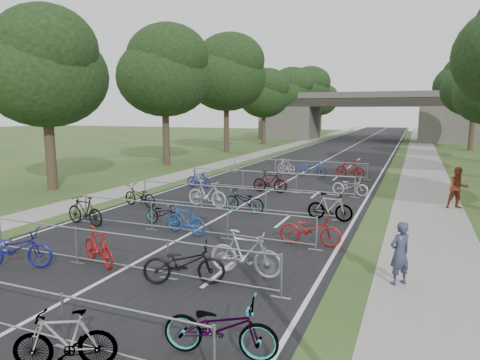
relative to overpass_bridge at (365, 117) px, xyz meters
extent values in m
cube|color=black|center=(0.00, -15.00, -3.53)|extent=(11.00, 140.00, 0.01)
cube|color=gray|center=(8.00, -15.00, -3.53)|extent=(3.00, 140.00, 0.01)
cube|color=gray|center=(-7.50, -15.00, -3.53)|extent=(2.00, 140.00, 0.01)
cube|color=silver|center=(0.00, -15.00, -3.53)|extent=(0.12, 140.00, 0.00)
cube|color=#4F4A46|center=(-11.50, 0.00, -1.03)|extent=(8.00, 8.00, 5.00)
cube|color=#4F4A46|center=(11.50, 0.00, -1.03)|extent=(8.00, 8.00, 5.00)
cube|color=black|center=(0.00, 0.00, 2.07)|extent=(30.00, 8.00, 1.20)
cube|color=#4F4A46|center=(0.00, -3.80, 3.07)|extent=(30.00, 0.40, 0.90)
cube|color=#4F4A46|center=(0.00, 3.80, 3.07)|extent=(30.00, 0.40, 0.90)
cylinder|color=#33261C|center=(-11.50, -49.00, -1.43)|extent=(0.56, 0.56, 4.20)
ellipsoid|color=black|center=(-11.50, -49.00, 2.68)|extent=(6.72, 6.72, 5.51)
sphere|color=black|center=(-10.90, -49.50, 4.03)|extent=(5.38, 5.38, 5.38)
sphere|color=black|center=(-12.00, -48.50, 1.84)|extent=(4.37, 4.37, 4.37)
cylinder|color=#33261C|center=(-11.50, -37.00, -1.17)|extent=(0.56, 0.56, 4.72)
ellipsoid|color=black|center=(-11.50, -37.00, 3.46)|extent=(7.56, 7.56, 6.20)
sphere|color=black|center=(-10.90, -37.50, 4.97)|extent=(6.05, 6.05, 6.05)
sphere|color=black|center=(-12.00, -36.50, 2.51)|extent=(4.91, 4.91, 4.91)
cylinder|color=#33261C|center=(-11.50, -25.00, -0.91)|extent=(0.56, 0.56, 5.25)
ellipsoid|color=black|center=(-11.50, -25.00, 4.24)|extent=(8.40, 8.40, 6.89)
sphere|color=black|center=(-10.90, -25.50, 5.92)|extent=(6.72, 6.72, 6.72)
sphere|color=black|center=(-12.00, -24.50, 3.19)|extent=(5.46, 5.46, 5.46)
cylinder|color=#33261C|center=(-11.50, -13.00, -1.43)|extent=(0.56, 0.56, 4.20)
ellipsoid|color=black|center=(-11.50, -13.00, 2.68)|extent=(6.72, 6.72, 5.51)
sphere|color=black|center=(-10.90, -13.50, 4.03)|extent=(5.38, 5.38, 5.38)
sphere|color=black|center=(-12.00, -12.50, 1.84)|extent=(4.37, 4.37, 4.37)
cylinder|color=#33261C|center=(13.00, -13.00, -1.29)|extent=(0.56, 0.56, 4.48)
ellipsoid|color=black|center=(13.00, -13.00, 3.10)|extent=(7.17, 7.17, 5.88)
sphere|color=black|center=(12.50, -12.50, 2.20)|extent=(4.66, 4.66, 4.66)
cylinder|color=#33261C|center=(-11.50, -1.00, -1.17)|extent=(0.56, 0.56, 4.72)
ellipsoid|color=black|center=(-11.50, -1.00, 3.46)|extent=(7.56, 7.56, 6.20)
sphere|color=black|center=(-10.90, -1.50, 4.97)|extent=(6.05, 6.05, 6.05)
sphere|color=black|center=(-12.00, -0.50, 2.51)|extent=(4.91, 4.91, 4.91)
cylinder|color=#33261C|center=(13.00, -1.00, -0.98)|extent=(0.56, 0.56, 5.11)
ellipsoid|color=black|center=(13.00, -1.00, 4.03)|extent=(8.18, 8.18, 6.70)
sphere|color=black|center=(13.60, -1.50, 5.66)|extent=(6.54, 6.54, 6.54)
sphere|color=black|center=(12.50, -0.50, 3.01)|extent=(5.31, 5.31, 5.31)
cylinder|color=#33261C|center=(-11.50, 11.00, -0.91)|extent=(0.56, 0.56, 5.25)
ellipsoid|color=black|center=(-11.50, 11.00, 4.24)|extent=(8.40, 8.40, 6.89)
sphere|color=black|center=(-10.90, 10.50, 5.92)|extent=(6.72, 6.72, 6.72)
sphere|color=black|center=(-12.00, 11.50, 3.19)|extent=(5.46, 5.46, 5.46)
cylinder|color=#33261C|center=(13.00, 11.00, -1.61)|extent=(0.56, 0.56, 3.85)
ellipsoid|color=black|center=(13.00, 11.00, 2.16)|extent=(6.16, 6.16, 5.05)
sphere|color=black|center=(13.60, 10.50, 3.40)|extent=(4.93, 4.93, 4.93)
sphere|color=black|center=(12.50, 11.50, 1.39)|extent=(4.00, 4.00, 4.00)
cylinder|color=#33261C|center=(-11.50, 23.00, -1.43)|extent=(0.56, 0.56, 4.20)
ellipsoid|color=black|center=(-11.50, 23.00, 2.68)|extent=(6.72, 6.72, 5.51)
sphere|color=black|center=(-10.90, 22.50, 4.03)|extent=(5.38, 5.38, 5.38)
sphere|color=black|center=(-12.00, 23.50, 1.84)|extent=(4.37, 4.37, 4.37)
cylinder|color=#33261C|center=(13.00, 23.00, -1.29)|extent=(0.56, 0.56, 4.48)
ellipsoid|color=black|center=(13.00, 23.00, 3.10)|extent=(7.17, 7.17, 5.88)
sphere|color=black|center=(13.60, 22.50, 4.53)|extent=(5.73, 5.73, 5.73)
sphere|color=black|center=(12.50, 23.50, 2.20)|extent=(4.66, 4.66, 4.66)
cylinder|color=#96989D|center=(0.00, -61.40, -2.48)|extent=(9.20, 0.04, 0.04)
cylinder|color=#96989D|center=(0.00, -61.40, -3.35)|extent=(9.20, 0.04, 0.04)
cylinder|color=#96989D|center=(1.53, -61.40, -2.98)|extent=(0.05, 0.05, 1.10)
cube|color=#96989D|center=(1.53, -61.40, -3.52)|extent=(0.50, 0.08, 0.03)
cylinder|color=#96989D|center=(4.60, -61.40, -2.98)|extent=(0.05, 0.05, 1.10)
cylinder|color=#96989D|center=(0.00, -57.80, -2.48)|extent=(9.20, 0.04, 0.04)
cylinder|color=#96989D|center=(0.00, -57.80, -3.35)|extent=(9.20, 0.04, 0.04)
cylinder|color=#96989D|center=(-4.60, -57.80, -2.98)|extent=(0.05, 0.05, 1.10)
cube|color=#96989D|center=(-4.60, -57.80, -3.52)|extent=(0.50, 0.08, 0.03)
cylinder|color=#96989D|center=(-1.53, -57.80, -2.98)|extent=(0.05, 0.05, 1.10)
cube|color=#96989D|center=(-1.53, -57.80, -3.52)|extent=(0.50, 0.08, 0.03)
cylinder|color=#96989D|center=(1.53, -57.80, -2.98)|extent=(0.05, 0.05, 1.10)
cube|color=#96989D|center=(1.53, -57.80, -3.52)|extent=(0.50, 0.08, 0.03)
cylinder|color=#96989D|center=(4.60, -57.80, -2.98)|extent=(0.05, 0.05, 1.10)
cube|color=#96989D|center=(4.60, -57.80, -3.52)|extent=(0.50, 0.08, 0.03)
cylinder|color=#96989D|center=(0.00, -54.00, -2.48)|extent=(9.20, 0.04, 0.04)
cylinder|color=#96989D|center=(0.00, -54.00, -3.35)|extent=(9.20, 0.04, 0.04)
cylinder|color=#96989D|center=(-4.60, -54.00, -2.98)|extent=(0.05, 0.05, 1.10)
cube|color=#96989D|center=(-4.60, -54.00, -3.52)|extent=(0.50, 0.08, 0.03)
cylinder|color=#96989D|center=(-1.53, -54.00, -2.98)|extent=(0.05, 0.05, 1.10)
cube|color=#96989D|center=(-1.53, -54.00, -3.52)|extent=(0.50, 0.08, 0.03)
cylinder|color=#96989D|center=(1.53, -54.00, -2.98)|extent=(0.05, 0.05, 1.10)
cube|color=#96989D|center=(1.53, -54.00, -3.52)|extent=(0.50, 0.08, 0.03)
cylinder|color=#96989D|center=(4.60, -54.00, -2.98)|extent=(0.05, 0.05, 1.10)
cube|color=#96989D|center=(4.60, -54.00, -3.52)|extent=(0.50, 0.08, 0.03)
cylinder|color=#96989D|center=(0.00, -50.00, -2.48)|extent=(9.20, 0.04, 0.04)
cylinder|color=#96989D|center=(0.00, -50.00, -3.35)|extent=(9.20, 0.04, 0.04)
cylinder|color=#96989D|center=(-4.60, -50.00, -2.98)|extent=(0.05, 0.05, 1.10)
cube|color=#96989D|center=(-4.60, -50.00, -3.52)|extent=(0.50, 0.08, 0.03)
cylinder|color=#96989D|center=(-1.53, -50.00, -2.98)|extent=(0.05, 0.05, 1.10)
cube|color=#96989D|center=(-1.53, -50.00, -3.52)|extent=(0.50, 0.08, 0.03)
cylinder|color=#96989D|center=(1.53, -50.00, -2.98)|extent=(0.05, 0.05, 1.10)
cube|color=#96989D|center=(1.53, -50.00, -3.52)|extent=(0.50, 0.08, 0.03)
cylinder|color=#96989D|center=(4.60, -50.00, -2.98)|extent=(0.05, 0.05, 1.10)
cube|color=#96989D|center=(4.60, -50.00, -3.52)|extent=(0.50, 0.08, 0.03)
cylinder|color=#96989D|center=(0.00, -45.00, -2.48)|extent=(9.20, 0.04, 0.04)
cylinder|color=#96989D|center=(0.00, -45.00, -3.35)|extent=(9.20, 0.04, 0.04)
cylinder|color=#96989D|center=(-4.60, -45.00, -2.98)|extent=(0.05, 0.05, 1.10)
cube|color=#96989D|center=(-4.60, -45.00, -3.52)|extent=(0.50, 0.08, 0.03)
cylinder|color=#96989D|center=(-1.53, -45.00, -2.98)|extent=(0.05, 0.05, 1.10)
cube|color=#96989D|center=(-1.53, -45.00, -3.52)|extent=(0.50, 0.08, 0.03)
cylinder|color=#96989D|center=(1.53, -45.00, -2.98)|extent=(0.05, 0.05, 1.10)
cube|color=#96989D|center=(1.53, -45.00, -3.52)|extent=(0.50, 0.08, 0.03)
cylinder|color=#96989D|center=(4.60, -45.00, -2.98)|extent=(0.05, 0.05, 1.10)
cube|color=#96989D|center=(4.60, -45.00, -3.52)|extent=(0.50, 0.08, 0.03)
cylinder|color=#96989D|center=(0.00, -39.00, -2.48)|extent=(9.20, 0.04, 0.04)
cylinder|color=#96989D|center=(0.00, -39.00, -3.35)|extent=(9.20, 0.04, 0.04)
cylinder|color=#96989D|center=(-4.60, -39.00, -2.98)|extent=(0.05, 0.05, 1.10)
cube|color=#96989D|center=(-4.60, -39.00, -3.52)|extent=(0.50, 0.08, 0.03)
cylinder|color=#96989D|center=(-1.53, -39.00, -2.98)|extent=(0.05, 0.05, 1.10)
cube|color=#96989D|center=(-1.53, -39.00, -3.52)|extent=(0.50, 0.08, 0.03)
cylinder|color=#96989D|center=(1.53, -39.00, -2.98)|extent=(0.05, 0.05, 1.10)
cube|color=#96989D|center=(1.53, -39.00, -3.52)|extent=(0.50, 0.08, 0.03)
cylinder|color=#96989D|center=(4.60, -39.00, -2.98)|extent=(0.05, 0.05, 1.10)
cube|color=#96989D|center=(4.60, -39.00, -3.52)|extent=(0.50, 0.08, 0.03)
imported|color=#96989D|center=(2.02, -61.86, -3.01)|extent=(1.77, 1.24, 1.05)
imported|color=#96989D|center=(4.30, -60.52, -2.98)|extent=(2.21, 1.06, 1.11)
imported|color=navy|center=(-2.87, -58.70, -2.98)|extent=(2.23, 1.43, 1.11)
imported|color=maroon|center=(-0.89, -57.65, -3.00)|extent=(1.84, 1.22, 1.08)
imported|color=black|center=(2.08, -57.93, -2.99)|extent=(2.20, 1.46, 1.09)
imported|color=#A7A8AE|center=(3.31, -56.82, -2.92)|extent=(2.06, 0.59, 1.23)
imported|color=black|center=(-4.30, -54.40, -2.97)|extent=(1.92, 0.77, 1.12)
imported|color=#96989D|center=(-1.53, -53.21, -3.10)|extent=(1.72, 0.79, 0.87)
imported|color=#1B4698|center=(-0.11, -53.98, -3.01)|extent=(1.80, 0.79, 1.05)
imported|color=maroon|center=(4.30, -53.55, -3.00)|extent=(2.06, 0.83, 1.06)
imported|color=black|center=(-4.30, -50.86, -3.03)|extent=(1.99, 1.01, 1.00)
imported|color=#B5B7BD|center=(-1.33, -49.85, -2.91)|extent=(2.12, 0.83, 1.24)
imported|color=#96989D|center=(0.55, -50.00, -3.03)|extent=(1.98, 0.94, 1.00)
imported|color=#96989D|center=(4.30, -50.12, -2.98)|extent=(1.85, 0.63, 1.10)
imported|color=navy|center=(-4.06, -45.52, -3.04)|extent=(1.68, 0.70, 0.98)
imported|color=maroon|center=(0.00, -44.41, -3.06)|extent=(1.88, 1.03, 0.94)
imported|color=black|center=(0.18, -45.33, -2.95)|extent=(1.96, 0.65, 1.17)
imported|color=#BCBAC3|center=(4.30, -44.51, -3.04)|extent=(1.93, 0.86, 0.98)
imported|color=#A5A5AD|center=(-0.91, -38.57, -2.99)|extent=(1.81, 1.42, 1.09)
imported|color=navy|center=(0.95, -38.98, -2.98)|extent=(2.13, 0.77, 1.11)
imported|color=maroon|center=(3.44, -38.52, -2.93)|extent=(2.07, 1.14, 1.20)
imported|color=#303048|center=(7.12, -55.87, -2.72)|extent=(0.70, 0.69, 1.64)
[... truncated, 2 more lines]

